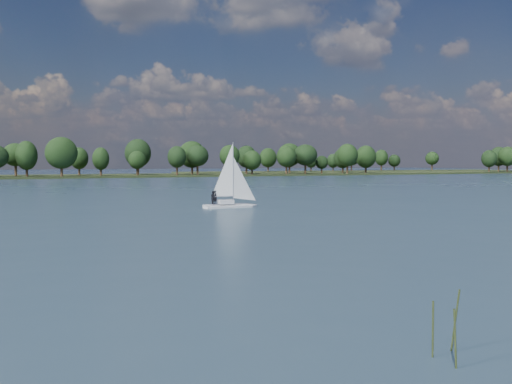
% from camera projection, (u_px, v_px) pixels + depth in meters
% --- Properties ---
extents(ground, '(700.00, 700.00, 0.00)m').
position_uv_depth(ground, '(182.00, 189.00, 126.50)').
color(ground, '#233342').
rests_on(ground, ground).
extents(far_shore, '(660.00, 40.00, 1.50)m').
position_uv_depth(far_shore, '(96.00, 177.00, 227.74)').
color(far_shore, black).
rests_on(far_shore, ground).
extents(far_shore_back, '(220.00, 30.00, 1.40)m').
position_uv_depth(far_shore_back, '(357.00, 172.00, 339.04)').
color(far_shore_back, black).
rests_on(far_shore_back, ground).
extents(sailboat, '(6.93, 2.19, 9.03)m').
position_uv_depth(sailboat, '(228.00, 189.00, 74.68)').
color(sailboat, silver).
rests_on(sailboat, ground).
extents(treeline, '(562.95, 74.24, 18.43)m').
position_uv_depth(treeline, '(69.00, 156.00, 219.30)').
color(treeline, black).
rests_on(treeline, ground).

